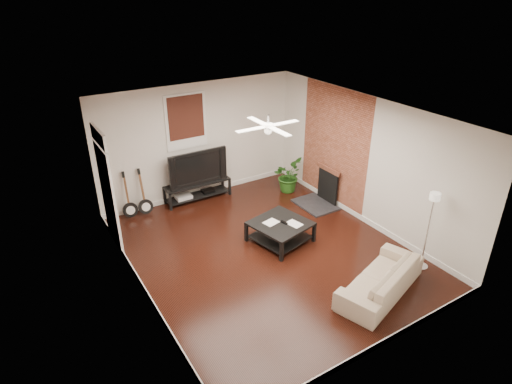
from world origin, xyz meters
TOP-DOWN VIEW (x-y plane):
  - room at (0.00, 0.00)m, footprint 5.01×6.01m
  - brick_accent at (2.49, 1.00)m, footprint 0.02×2.20m
  - fireplace at (2.20, 1.00)m, footprint 0.80×1.10m
  - window_back at (-0.30, 2.97)m, footprint 1.00×0.06m
  - door_left at (-2.46, 1.90)m, footprint 0.08×1.00m
  - tv_stand at (-0.21, 2.78)m, footprint 1.63×0.43m
  - tv at (-0.21, 2.80)m, footprint 1.46×0.19m
  - coffee_table at (0.44, 0.16)m, footprint 1.25×1.25m
  - sofa at (0.99, -2.08)m, footprint 2.06×1.31m
  - floor_lamp at (2.20, -1.98)m, footprint 0.33×0.33m
  - potted_plant at (1.94, 2.02)m, footprint 1.00×0.99m
  - guitar_left at (-1.90, 2.75)m, footprint 0.37×0.28m
  - guitar_right at (-1.55, 2.72)m, footprint 0.34×0.25m
  - ceiling_fan at (0.00, 0.00)m, footprint 1.24×1.24m

SIDE VIEW (x-z plane):
  - coffee_table at x=0.44m, z-range 0.00..0.44m
  - tv_stand at x=-0.21m, z-range 0.00..0.46m
  - sofa at x=0.99m, z-range 0.00..0.56m
  - potted_plant at x=1.94m, z-range 0.00..0.84m
  - fireplace at x=2.20m, z-range 0.00..0.92m
  - guitar_left at x=-1.90m, z-range 0.00..1.10m
  - guitar_right at x=-1.55m, z-range 0.00..1.10m
  - floor_lamp at x=2.20m, z-range 0.00..1.57m
  - tv at x=-0.21m, z-range 0.45..1.29m
  - door_left at x=-2.46m, z-range 0.00..2.50m
  - room at x=0.00m, z-range 0.00..2.80m
  - brick_accent at x=2.49m, z-range 0.00..2.80m
  - window_back at x=-0.30m, z-range 1.30..2.60m
  - ceiling_fan at x=0.00m, z-range 2.44..2.76m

